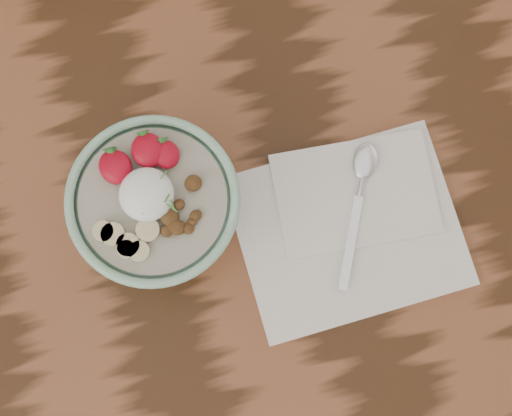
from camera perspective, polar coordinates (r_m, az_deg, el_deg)
The scene contains 4 objects.
table at distance 91.76cm, azimuth -9.07°, elevation -0.14°, with size 160.00×90.00×75.00cm.
breakfast_bowl at distance 75.79cm, azimuth -7.95°, elevation 0.21°, with size 17.80×17.80×12.19cm.
napkin at distance 81.02cm, azimuth 7.52°, elevation -1.19°, with size 24.47×20.59×1.50cm.
spoon at distance 80.76cm, azimuth 8.45°, elevation 2.13°, with size 9.37×15.93×0.88cm.
Camera 1 is at (9.94, -17.90, 155.14)cm, focal length 50.00 mm.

